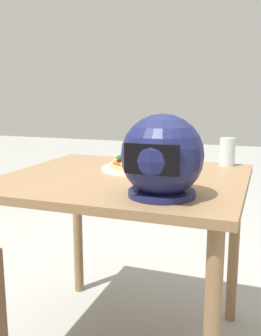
{
  "coord_description": "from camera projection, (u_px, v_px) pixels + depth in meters",
  "views": [
    {
      "loc": [
        -0.53,
        1.38,
        1.08
      ],
      "look_at": [
        -0.0,
        -0.06,
        0.78
      ],
      "focal_mm": 40.7,
      "sensor_mm": 36.0,
      "label": 1
    }
  ],
  "objects": [
    {
      "name": "dining_table",
      "position": [
        124.0,
        201.0,
        1.53
      ],
      "size": [
        0.94,
        0.85,
        0.76
      ],
      "color": "olive",
      "rests_on": "ground"
    },
    {
      "name": "pizza_plate",
      "position": [
        136.0,
        169.0,
        1.63
      ],
      "size": [
        0.3,
        0.3,
        0.01
      ],
      "primitive_type": "cylinder",
      "color": "white",
      "rests_on": "dining_table"
    },
    {
      "name": "pizza",
      "position": [
        136.0,
        164.0,
        1.63
      ],
      "size": [
        0.23,
        0.23,
        0.05
      ],
      "color": "tan",
      "rests_on": "pizza_plate"
    },
    {
      "name": "motorcycle_helmet",
      "position": [
        162.0,
        158.0,
        1.19
      ],
      "size": [
        0.26,
        0.26,
        0.26
      ],
      "color": "#191E4C",
      "rests_on": "dining_table"
    },
    {
      "name": "drinking_glass",
      "position": [
        227.0,
        152.0,
        1.72
      ],
      "size": [
        0.07,
        0.07,
        0.13
      ],
      "primitive_type": "cylinder",
      "color": "silver",
      "rests_on": "dining_table"
    }
  ]
}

